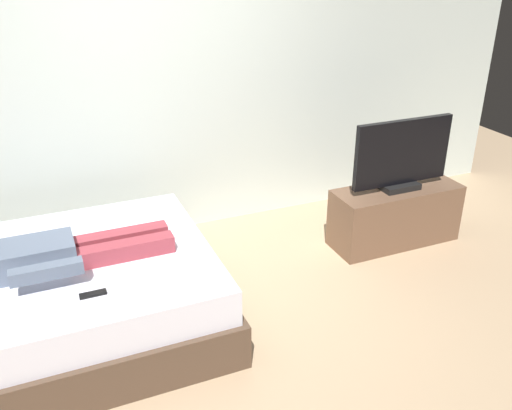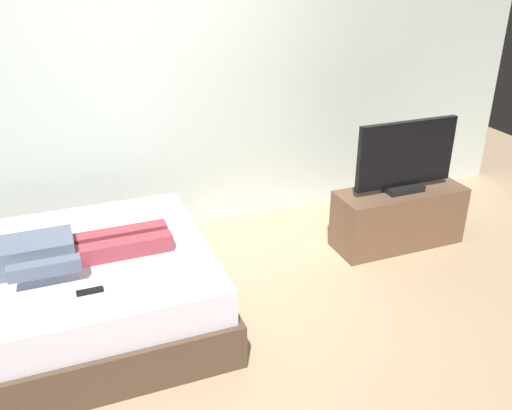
{
  "view_description": "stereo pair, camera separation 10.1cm",
  "coord_description": "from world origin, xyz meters",
  "px_view_note": "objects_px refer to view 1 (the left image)",
  "views": [
    {
      "loc": [
        -0.89,
        -2.85,
        2.33
      ],
      "look_at": [
        0.46,
        0.34,
        0.69
      ],
      "focal_mm": 38.54,
      "sensor_mm": 36.0,
      "label": 1
    },
    {
      "loc": [
        -0.8,
        -2.89,
        2.33
      ],
      "look_at": [
        0.46,
        0.34,
        0.69
      ],
      "focal_mm": 38.54,
      "sensor_mm": 36.0,
      "label": 2
    }
  ],
  "objects_px": {
    "bed": "(60,300)",
    "person": "(57,255)",
    "tv_stand": "(395,215)",
    "remote": "(93,294)",
    "tv": "(402,156)"
  },
  "relations": [
    {
      "from": "remote",
      "to": "bed",
      "type": "bearing_deg",
      "value": 111.89
    },
    {
      "from": "remote",
      "to": "tv_stand",
      "type": "bearing_deg",
      "value": 14.26
    },
    {
      "from": "bed",
      "to": "tv_stand",
      "type": "height_order",
      "value": "bed"
    },
    {
      "from": "bed",
      "to": "remote",
      "type": "bearing_deg",
      "value": -68.11
    },
    {
      "from": "person",
      "to": "tv_stand",
      "type": "distance_m",
      "value": 2.75
    },
    {
      "from": "tv",
      "to": "remote",
      "type": "bearing_deg",
      "value": -165.74
    },
    {
      "from": "bed",
      "to": "person",
      "type": "height_order",
      "value": "person"
    },
    {
      "from": "bed",
      "to": "person",
      "type": "distance_m",
      "value": 0.36
    },
    {
      "from": "bed",
      "to": "person",
      "type": "relative_size",
      "value": 1.6
    },
    {
      "from": "person",
      "to": "tv",
      "type": "relative_size",
      "value": 1.43
    },
    {
      "from": "person",
      "to": "tv_stand",
      "type": "bearing_deg",
      "value": 5.19
    },
    {
      "from": "person",
      "to": "remote",
      "type": "xyz_separation_m",
      "value": [
        0.15,
        -0.4,
        -0.07
      ]
    },
    {
      "from": "bed",
      "to": "tv_stand",
      "type": "xyz_separation_m",
      "value": [
        2.74,
        0.2,
        -0.01
      ]
    },
    {
      "from": "person",
      "to": "remote",
      "type": "relative_size",
      "value": 8.4
    },
    {
      "from": "tv_stand",
      "to": "tv",
      "type": "xyz_separation_m",
      "value": [
        0.0,
        0.0,
        0.53
      ]
    }
  ]
}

